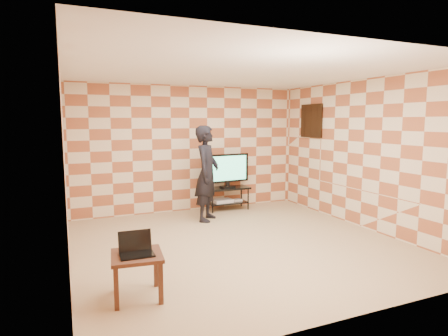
% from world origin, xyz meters
% --- Properties ---
extents(floor, '(5.00, 5.00, 0.00)m').
position_xyz_m(floor, '(0.00, 0.00, 0.00)').
color(floor, tan).
rests_on(floor, ground).
extents(wall_back, '(5.00, 0.02, 2.70)m').
position_xyz_m(wall_back, '(0.00, 2.50, 1.35)').
color(wall_back, beige).
rests_on(wall_back, ground).
extents(wall_front, '(5.00, 0.02, 2.70)m').
position_xyz_m(wall_front, '(0.00, -2.50, 1.35)').
color(wall_front, beige).
rests_on(wall_front, ground).
extents(wall_left, '(0.02, 5.00, 2.70)m').
position_xyz_m(wall_left, '(-2.50, 0.00, 1.35)').
color(wall_left, beige).
rests_on(wall_left, ground).
extents(wall_right, '(0.02, 5.00, 2.70)m').
position_xyz_m(wall_right, '(2.50, 0.00, 1.35)').
color(wall_right, beige).
rests_on(wall_right, ground).
extents(ceiling, '(5.00, 5.00, 0.02)m').
position_xyz_m(ceiling, '(0.00, 0.00, 2.70)').
color(ceiling, white).
rests_on(ceiling, wall_back).
extents(wall_art, '(0.04, 0.72, 0.72)m').
position_xyz_m(wall_art, '(2.47, 1.55, 1.95)').
color(wall_art, black).
rests_on(wall_art, wall_right).
extents(tv_stand, '(0.96, 0.43, 0.50)m').
position_xyz_m(tv_stand, '(0.76, 2.18, 0.37)').
color(tv_stand, black).
rests_on(tv_stand, floor).
extents(tv, '(1.02, 0.22, 0.74)m').
position_xyz_m(tv, '(0.76, 2.18, 0.91)').
color(tv, black).
rests_on(tv, tv_stand).
extents(dvd_player, '(0.44, 0.33, 0.07)m').
position_xyz_m(dvd_player, '(0.64, 2.19, 0.21)').
color(dvd_player, silver).
rests_on(dvd_player, tv_stand).
extents(game_console, '(0.21, 0.16, 0.05)m').
position_xyz_m(game_console, '(0.99, 2.18, 0.20)').
color(game_console, silver).
rests_on(game_console, tv_stand).
extents(side_table, '(0.60, 0.60, 0.50)m').
position_xyz_m(side_table, '(-1.82, -1.22, 0.41)').
color(side_table, '#381B11').
rests_on(side_table, floor).
extents(laptop, '(0.37, 0.30, 0.24)m').
position_xyz_m(laptop, '(-1.82, -1.22, 0.55)').
color(laptop, black).
rests_on(laptop, side_table).
extents(person, '(0.77, 0.81, 1.86)m').
position_xyz_m(person, '(0.04, 1.54, 0.93)').
color(person, black).
rests_on(person, floor).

